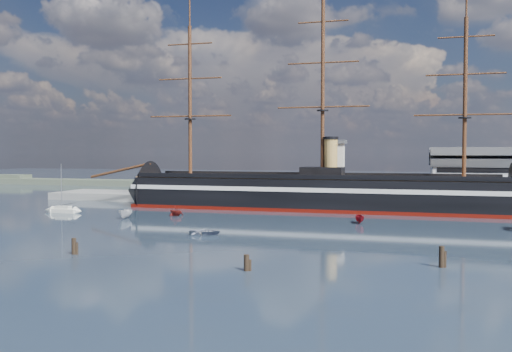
# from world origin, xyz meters

# --- Properties ---
(ground) EXTENTS (600.00, 600.00, 0.00)m
(ground) POSITION_xyz_m (0.00, 40.00, 0.00)
(ground) COLOR #1B2937
(ground) RESTS_ON ground
(quay) EXTENTS (180.00, 18.00, 2.00)m
(quay) POSITION_xyz_m (10.00, 76.00, 0.00)
(quay) COLOR slate
(quay) RESTS_ON ground
(quay_tower) EXTENTS (5.00, 5.00, 15.00)m
(quay_tower) POSITION_xyz_m (3.00, 73.00, 9.75)
(quay_tower) COLOR silver
(quay_tower) RESTS_ON ground
(shoreline) EXTENTS (120.00, 10.00, 4.00)m
(shoreline) POSITION_xyz_m (-139.23, 135.00, 1.45)
(shoreline) COLOR #3F4C38
(shoreline) RESTS_ON ground
(warship) EXTENTS (113.05, 18.24, 53.94)m
(warship) POSITION_xyz_m (-2.27, 60.00, 4.04)
(warship) COLOR black
(warship) RESTS_ON ground
(sailboat) EXTENTS (7.11, 2.61, 11.15)m
(sailboat) POSITION_xyz_m (-54.26, 37.01, 0.71)
(sailboat) COLOR silver
(sailboat) RESTS_ON ground
(motorboat_a) EXTENTS (6.24, 2.97, 2.40)m
(motorboat_a) POSITION_xyz_m (-34.93, 30.52, 0.00)
(motorboat_a) COLOR silver
(motorboat_a) RESTS_ON ground
(motorboat_b) EXTENTS (1.59, 3.41, 1.55)m
(motorboat_b) POSITION_xyz_m (-10.71, 13.14, 0.00)
(motorboat_b) COLOR gray
(motorboat_b) RESTS_ON ground
(motorboat_c) EXTENTS (5.19, 2.75, 1.97)m
(motorboat_c) POSITION_xyz_m (12.72, 35.77, 0.00)
(motorboat_c) COLOR maroon
(motorboat_c) RESTS_ON ground
(motorboat_d) EXTENTS (5.43, 6.89, 2.33)m
(motorboat_d) POSITION_xyz_m (-27.13, 38.37, 0.00)
(motorboat_d) COLOR maroon
(motorboat_d) RESTS_ON ground
(piling_near_left) EXTENTS (0.64, 0.64, 2.93)m
(piling_near_left) POSITION_xyz_m (-21.26, -8.72, 0.00)
(piling_near_left) COLOR black
(piling_near_left) RESTS_ON ground
(piling_near_mid) EXTENTS (0.64, 0.64, 2.61)m
(piling_near_mid) POSITION_xyz_m (4.27, -12.62, 0.00)
(piling_near_mid) COLOR black
(piling_near_mid) RESTS_ON ground
(piling_near_right) EXTENTS (0.64, 0.64, 3.28)m
(piling_near_right) POSITION_xyz_m (26.21, -4.43, 0.00)
(piling_near_right) COLOR black
(piling_near_right) RESTS_ON ground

